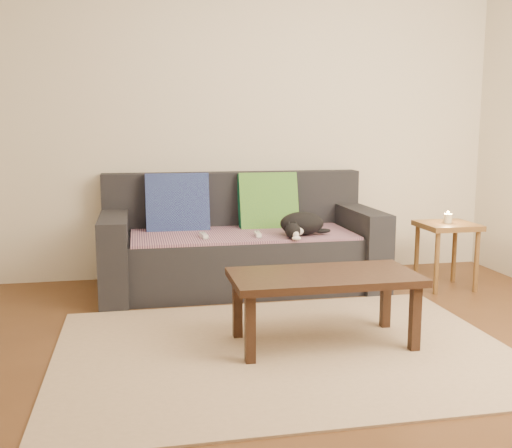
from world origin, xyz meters
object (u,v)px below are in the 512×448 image
Objects in this scene: coffee_table at (324,283)px; side_table at (447,234)px; sofa at (240,247)px; wii_remote_a at (204,236)px; cat at (301,224)px; wii_remote_b at (258,234)px.

side_table is at bearing 37.74° from coffee_table.
side_table is (1.55, -0.35, 0.11)m from sofa.
sofa is 2.00× the size of coffee_table.
wii_remote_a reaches higher than coffee_table.
cat is at bearing -35.10° from sofa.
sofa is at bearing -58.40° from wii_remote_a.
cat is at bearing -89.72° from wii_remote_b.
side_table is 1.65m from coffee_table.
cat is 1.10m from coffee_table.
sofa reaches higher than coffee_table.
sofa is 5.12× the size of cat.
wii_remote_a is 1.00× the size of wii_remote_b.
wii_remote_a and wii_remote_b have the same top height.
cat is at bearing 176.76° from side_table.
wii_remote_b is at bearing 158.20° from cat.
sofa reaches higher than side_table.
coffee_table is at bearing -79.89° from sofa.
coffee_table is at bearing -142.26° from side_table.
coffee_table is at bearing -159.73° from wii_remote_a.
cat is (0.41, -0.29, 0.21)m from sofa.
sofa is 14.00× the size of wii_remote_b.
sofa reaches higher than wii_remote_b.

